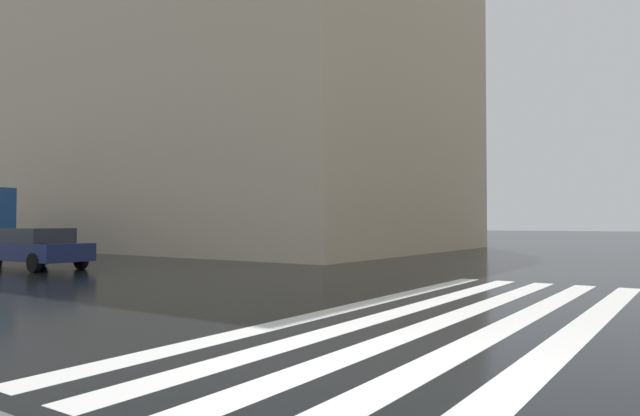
# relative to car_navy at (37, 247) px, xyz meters

# --- Properties ---
(ground_plane) EXTENTS (220.00, 220.00, 0.00)m
(ground_plane) POSITION_rel_car_navy_xyz_m (-5.50, -16.37, -0.76)
(ground_plane) COLOR black
(zebra_crossing) EXTENTS (13.00, 4.50, 0.01)m
(zebra_crossing) POSITION_rel_car_navy_xyz_m (-1.50, -15.61, -0.75)
(zebra_crossing) COLOR silver
(zebra_crossing) RESTS_ON ground_plane
(haussmann_block_mid) EXTENTS (19.07, 28.10, 21.10)m
(haussmann_block_mid) POSITION_rel_car_navy_xyz_m (16.54, 6.80, 9.58)
(haussmann_block_mid) COLOR beige
(haussmann_block_mid) RESTS_ON ground_plane
(car_navy) EXTENTS (1.85, 4.10, 1.41)m
(car_navy) POSITION_rel_car_navy_xyz_m (0.00, 0.00, 0.00)
(car_navy) COLOR navy
(car_navy) RESTS_ON ground_plane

